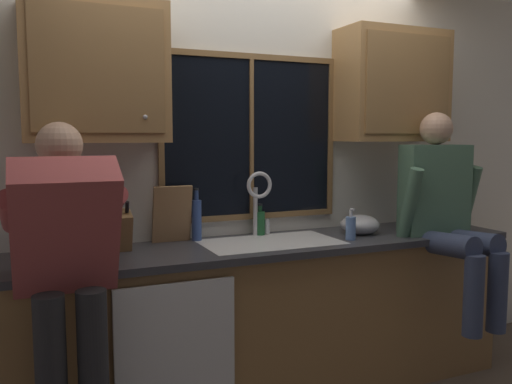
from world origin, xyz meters
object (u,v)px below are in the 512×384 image
Objects in this scene: cutting_board at (172,214)px; soap_dispenser at (351,228)px; person_standing at (67,264)px; bottle_tall_clear at (197,219)px; person_sitting_on_counter at (445,207)px; mixing_bowl at (360,225)px; knife_block at (119,231)px; bottle_green_glass at (260,222)px.

cutting_board reaches higher than soap_dispenser.
bottle_tall_clear is (0.77, 0.55, 0.07)m from person_standing.
person_sitting_on_counter is 4.05× the size of bottle_tall_clear.
bottle_tall_clear is at bearing 169.26° from mixing_bowl.
person_sitting_on_counter is 3.92× the size of knife_block.
person_standing is 2.20m from person_sitting_on_counter.
soap_dispenser is at bearing -22.05° from bottle_tall_clear.
person_standing is at bearing -178.24° from person_sitting_on_counter.
mixing_bowl is (-0.42, 0.29, -0.13)m from person_sitting_on_counter.
knife_block is at bearing -159.65° from cutting_board.
knife_block reaches higher than bottle_green_glass.
cutting_board reaches higher than knife_block.
soap_dispenser is at bearing -19.09° from cutting_board.
cutting_board reaches higher than bottle_tall_clear.
bottle_green_glass is (1.18, 0.56, 0.03)m from person_standing.
cutting_board is 1.71× the size of bottle_green_glass.
knife_block is at bearing 55.48° from person_standing.
person_standing is 8.12× the size of bottle_green_glass.
bottle_tall_clear is (-0.41, -0.01, 0.05)m from bottle_green_glass.
person_sitting_on_counter reaches higher than bottle_green_glass.
cutting_board is 0.15m from bottle_tall_clear.
person_standing reaches higher than bottle_green_glass.
person_standing is 4.74× the size of cutting_board.
soap_dispenser is 0.62× the size of bottle_tall_clear.
soap_dispenser is at bearing -138.43° from mixing_bowl.
cutting_board is at bearing 41.78° from person_standing.
mixing_bowl is 0.23m from soap_dispenser.
person_standing is 0.84m from cutting_board.
person_sitting_on_counter is 6.57× the size of soap_dispenser.
person_standing is at bearing -138.22° from cutting_board.
soap_dispenser is 0.56m from bottle_green_glass.
bottle_tall_clear is (0.15, -0.00, -0.04)m from cutting_board.
mixing_bowl is 1.04m from bottle_tall_clear.
cutting_board is 1.36× the size of mixing_bowl.
person_sitting_on_counter is at bearing -13.61° from soap_dispenser.
bottle_green_glass is (-0.60, 0.20, 0.02)m from mixing_bowl.
cutting_board is at bearing 20.35° from knife_block.
person_sitting_on_counter reaches higher than knife_block.
mixing_bowl is at bearing -18.69° from bottle_green_glass.
cutting_board is 0.57m from bottle_green_glass.
bottle_green_glass is at bearing 1.55° from bottle_tall_clear.
person_standing is 1.31m from bottle_green_glass.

